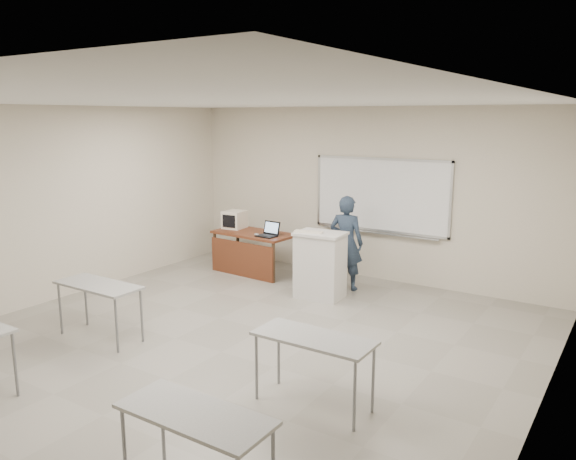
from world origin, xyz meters
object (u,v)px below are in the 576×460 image
Objects in this scene: whiteboard at (381,196)px; keyboard at (308,232)px; crt_monitor at (235,220)px; instructor_desk at (251,244)px; podium at (320,265)px; mouse at (257,234)px; laptop at (268,233)px; presenter at (346,243)px.

whiteboard is 1.71m from keyboard.
crt_monitor reaches higher than keyboard.
whiteboard is 1.64× the size of instructor_desk.
mouse is at bearing 160.30° from podium.
laptop is at bearing -19.67° from crt_monitor.
whiteboard is 1.78m from podium.
whiteboard reaches higher than podium.
podium is at bearing -103.36° from whiteboard.
instructor_desk is at bearing -155.58° from whiteboard.
whiteboard is 5.62× the size of keyboard.
podium is 3.10× the size of laptop.
whiteboard is 2.07m from laptop.
crt_monitor reaches higher than podium.
whiteboard is at bearing 56.58° from keyboard.
mouse is at bearing -28.44° from crt_monitor.
mouse is at bearing -0.47° from presenter.
whiteboard is 2.80m from crt_monitor.
instructor_desk is 1.83m from podium.
laptop is at bearing 155.26° from podium.
keyboard is (1.40, -0.55, 0.30)m from mouse.
laptop is 1.38m from keyboard.
presenter is at bearing -104.51° from whiteboard.
presenter is (-0.22, -0.84, -0.69)m from whiteboard.
mouse is (-1.90, -1.04, -0.71)m from whiteboard.
podium is at bearing -34.95° from mouse.
podium is at bearing 22.68° from keyboard.
podium is 0.67× the size of presenter.
whiteboard reaches higher than keyboard.
keyboard is at bearing -145.66° from podium.
keyboard is (-0.50, -1.59, -0.41)m from whiteboard.
whiteboard is at bearing 72.32° from podium.
instructor_desk is 1.90m from presenter.
instructor_desk is 1.80m from keyboard.
laptop is at bearing 136.60° from keyboard.
podium is 1.63m from mouse.
presenter is at bearing -7.93° from crt_monitor.
presenter is (2.43, -0.13, -0.13)m from crt_monitor.
instructor_desk is 0.70m from crt_monitor.
crt_monitor is at bearing 141.95° from keyboard.
presenter is (0.28, 0.75, -0.28)m from keyboard.
instructor_desk is at bearing 142.40° from keyboard.
crt_monitor is at bearing 160.53° from instructor_desk.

